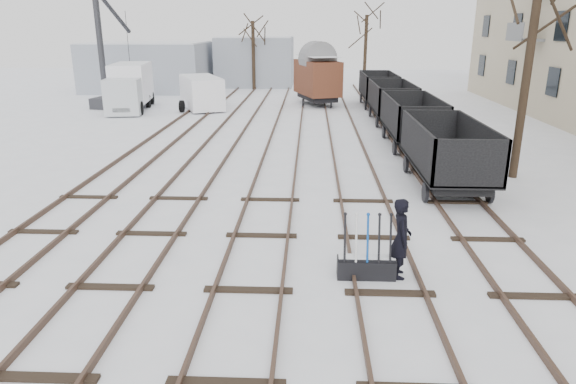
% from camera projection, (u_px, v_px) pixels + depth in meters
% --- Properties ---
extents(ground, '(120.00, 120.00, 0.00)m').
position_uv_depth(ground, '(248.00, 291.00, 10.95)').
color(ground, white).
rests_on(ground, ground).
extents(tracks, '(13.90, 52.00, 0.16)m').
position_uv_depth(tracks, '(283.00, 146.00, 23.92)').
color(tracks, black).
rests_on(tracks, ground).
extents(shed_left, '(10.00, 8.00, 4.10)m').
position_uv_depth(shed_left, '(149.00, 66.00, 45.08)').
color(shed_left, '#8E94A0').
rests_on(shed_left, ground).
extents(shed_right, '(7.00, 6.00, 4.50)m').
position_uv_depth(shed_right, '(256.00, 61.00, 48.44)').
color(shed_right, '#8E94A0').
rests_on(shed_right, ground).
extents(ground_frame, '(1.30, 0.42, 1.49)m').
position_uv_depth(ground_frame, '(366.00, 266.00, 11.48)').
color(ground_frame, black).
rests_on(ground_frame, ground).
extents(worker, '(0.46, 0.68, 1.84)m').
position_uv_depth(worker, '(401.00, 238.00, 11.35)').
color(worker, black).
rests_on(worker, ground).
extents(freight_wagon_a, '(2.22, 5.56, 2.27)m').
position_uv_depth(freight_wagon_a, '(445.00, 162.00, 17.89)').
color(freight_wagon_a, black).
rests_on(freight_wagon_a, ground).
extents(freight_wagon_b, '(2.22, 5.56, 2.27)m').
position_uv_depth(freight_wagon_b, '(411.00, 128.00, 23.97)').
color(freight_wagon_b, black).
rests_on(freight_wagon_b, ground).
extents(freight_wagon_c, '(2.22, 5.56, 2.27)m').
position_uv_depth(freight_wagon_c, '(391.00, 107.00, 30.05)').
color(freight_wagon_c, black).
rests_on(freight_wagon_c, ground).
extents(freight_wagon_d, '(2.22, 5.56, 2.27)m').
position_uv_depth(freight_wagon_d, '(378.00, 94.00, 36.14)').
color(freight_wagon_d, black).
rests_on(freight_wagon_d, ground).
extents(box_van_wagon, '(3.68, 5.01, 3.43)m').
position_uv_depth(box_van_wagon, '(317.00, 77.00, 36.23)').
color(box_van_wagon, black).
rests_on(box_van_wagon, ground).
extents(lorry, '(2.83, 6.86, 3.02)m').
position_uv_depth(lorry, '(130.00, 87.00, 34.19)').
color(lorry, black).
rests_on(lorry, ground).
extents(panel_van, '(3.89, 5.37, 2.17)m').
position_uv_depth(panel_van, '(201.00, 92.00, 34.80)').
color(panel_van, white).
rests_on(panel_van, ground).
extents(crane, '(1.92, 4.91, 8.26)m').
position_uv_depth(crane, '(105.00, 76.00, 34.87)').
color(crane, '#2A2B2F').
rests_on(crane, ground).
extents(tree_near, '(0.30, 0.30, 7.56)m').
position_uv_depth(tree_near, '(527.00, 74.00, 18.08)').
color(tree_near, black).
rests_on(tree_near, ground).
extents(tree_far_left, '(0.30, 0.30, 5.83)m').
position_uv_depth(tree_far_left, '(253.00, 56.00, 44.89)').
color(tree_far_left, black).
rests_on(tree_far_left, ground).
extents(tree_far_right, '(0.30, 0.30, 6.33)m').
position_uv_depth(tree_far_right, '(365.00, 53.00, 45.29)').
color(tree_far_right, black).
rests_on(tree_far_right, ground).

